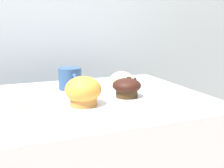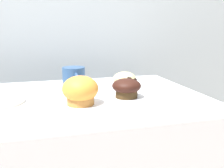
{
  "view_description": "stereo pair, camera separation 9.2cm",
  "coord_description": "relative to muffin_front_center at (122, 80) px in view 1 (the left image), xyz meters",
  "views": [
    {
      "loc": [
        -0.16,
        -0.86,
        1.15
      ],
      "look_at": [
        0.17,
        -0.02,
        0.95
      ],
      "focal_mm": 42.0,
      "sensor_mm": 36.0,
      "label": 1
    },
    {
      "loc": [
        -0.07,
        -0.89,
        1.15
      ],
      "look_at": [
        0.17,
        -0.02,
        0.95
      ],
      "focal_mm": 42.0,
      "sensor_mm": 36.0,
      "label": 2
    }
  ],
  "objects": [
    {
      "name": "wall_back",
      "position": [
        -0.25,
        0.53,
        -0.04
      ],
      "size": [
        3.2,
        0.1,
        1.8
      ],
      "primitive_type": "cube",
      "color": "#A8B2B7",
      "rests_on": "ground"
    },
    {
      "name": "muffin_front_center",
      "position": [
        0.0,
        0.0,
        0.0
      ],
      "size": [
        0.09,
        0.09,
        0.07
      ],
      "color": "white",
      "rests_on": "display_counter"
    },
    {
      "name": "muffin_back_left",
      "position": [
        -0.2,
        -0.16,
        0.01
      ],
      "size": [
        0.11,
        0.11,
        0.09
      ],
      "color": "#BF7D38",
      "rests_on": "display_counter"
    },
    {
      "name": "muffin_back_right",
      "position": [
        -0.03,
        -0.12,
        -0.0
      ],
      "size": [
        0.1,
        0.1,
        0.07
      ],
      "color": "#3E2B15",
      "rests_on": "display_counter"
    },
    {
      "name": "coffee_cup",
      "position": [
        -0.19,
        0.08,
        0.01
      ],
      "size": [
        0.09,
        0.14,
        0.08
      ],
      "color": "navy",
      "rests_on": "display_counter"
    }
  ]
}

